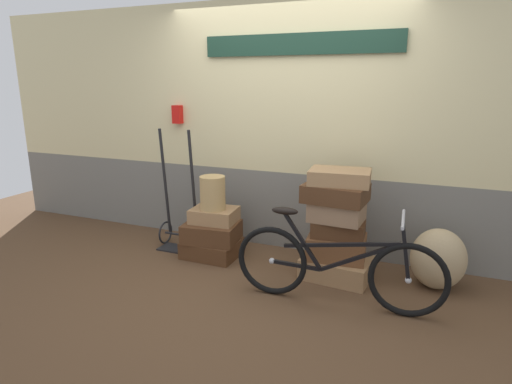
{
  "coord_description": "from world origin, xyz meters",
  "views": [
    {
      "loc": [
        1.4,
        -3.44,
        1.76
      ],
      "look_at": [
        -0.07,
        0.15,
        0.76
      ],
      "focal_mm": 30.11,
      "sensor_mm": 36.0,
      "label": 1
    }
  ],
  "objects_px": {
    "suitcase_3": "(337,268)",
    "suitcase_6": "(337,211)",
    "suitcase_2": "(214,215)",
    "suitcase_4": "(337,247)",
    "wicker_basket": "(213,193)",
    "burlap_sack": "(438,259)",
    "suitcase_0": "(212,248)",
    "suitcase_8": "(340,177)",
    "suitcase_5": "(339,228)",
    "suitcase_7": "(336,193)",
    "bicycle": "(336,267)",
    "suitcase_1": "(212,232)",
    "luggage_trolley": "(179,219)"
  },
  "relations": [
    {
      "from": "suitcase_7",
      "to": "burlap_sack",
      "type": "xyz_separation_m",
      "value": [
        0.89,
        0.12,
        -0.53
      ]
    },
    {
      "from": "suitcase_0",
      "to": "suitcase_3",
      "type": "xyz_separation_m",
      "value": [
        1.3,
        -0.01,
        0.01
      ]
    },
    {
      "from": "suitcase_1",
      "to": "wicker_basket",
      "type": "bearing_deg",
      "value": 39.62
    },
    {
      "from": "suitcase_6",
      "to": "suitcase_4",
      "type": "bearing_deg",
      "value": 16.54
    },
    {
      "from": "suitcase_7",
      "to": "burlap_sack",
      "type": "height_order",
      "value": "suitcase_7"
    },
    {
      "from": "burlap_sack",
      "to": "bicycle",
      "type": "distance_m",
      "value": 0.99
    },
    {
      "from": "suitcase_2",
      "to": "suitcase_4",
      "type": "bearing_deg",
      "value": -7.07
    },
    {
      "from": "suitcase_4",
      "to": "suitcase_2",
      "type": "bearing_deg",
      "value": 172.33
    },
    {
      "from": "suitcase_0",
      "to": "suitcase_4",
      "type": "xyz_separation_m",
      "value": [
        1.29,
        -0.01,
        0.21
      ]
    },
    {
      "from": "suitcase_3",
      "to": "suitcase_8",
      "type": "height_order",
      "value": "suitcase_8"
    },
    {
      "from": "suitcase_4",
      "to": "burlap_sack",
      "type": "height_order",
      "value": "burlap_sack"
    },
    {
      "from": "suitcase_0",
      "to": "suitcase_4",
      "type": "bearing_deg",
      "value": 0.2
    },
    {
      "from": "suitcase_0",
      "to": "suitcase_3",
      "type": "relative_size",
      "value": 0.91
    },
    {
      "from": "suitcase_4",
      "to": "suitcase_5",
      "type": "bearing_deg",
      "value": 43.14
    },
    {
      "from": "suitcase_1",
      "to": "suitcase_7",
      "type": "xyz_separation_m",
      "value": [
        1.26,
        -0.01,
        0.54
      ]
    },
    {
      "from": "suitcase_3",
      "to": "bicycle",
      "type": "distance_m",
      "value": 0.56
    },
    {
      "from": "suitcase_7",
      "to": "burlap_sack",
      "type": "distance_m",
      "value": 1.05
    },
    {
      "from": "suitcase_1",
      "to": "suitcase_7",
      "type": "bearing_deg",
      "value": -7.27
    },
    {
      "from": "suitcase_2",
      "to": "suitcase_6",
      "type": "relative_size",
      "value": 0.98
    },
    {
      "from": "suitcase_0",
      "to": "suitcase_2",
      "type": "height_order",
      "value": "suitcase_2"
    },
    {
      "from": "suitcase_1",
      "to": "suitcase_6",
      "type": "bearing_deg",
      "value": -7.27
    },
    {
      "from": "suitcase_3",
      "to": "wicker_basket",
      "type": "relative_size",
      "value": 1.77
    },
    {
      "from": "bicycle",
      "to": "suitcase_8",
      "type": "bearing_deg",
      "value": 101.12
    },
    {
      "from": "suitcase_3",
      "to": "suitcase_6",
      "type": "distance_m",
      "value": 0.54
    },
    {
      "from": "suitcase_3",
      "to": "suitcase_5",
      "type": "xyz_separation_m",
      "value": [
        -0.0,
        0.01,
        0.38
      ]
    },
    {
      "from": "wicker_basket",
      "to": "bicycle",
      "type": "height_order",
      "value": "wicker_basket"
    },
    {
      "from": "burlap_sack",
      "to": "suitcase_3",
      "type": "bearing_deg",
      "value": -171.63
    },
    {
      "from": "suitcase_1",
      "to": "wicker_basket",
      "type": "height_order",
      "value": "wicker_basket"
    },
    {
      "from": "suitcase_7",
      "to": "burlap_sack",
      "type": "bearing_deg",
      "value": 12.77
    },
    {
      "from": "suitcase_1",
      "to": "suitcase_8",
      "type": "relative_size",
      "value": 1.03
    },
    {
      "from": "luggage_trolley",
      "to": "suitcase_0",
      "type": "bearing_deg",
      "value": -12.72
    },
    {
      "from": "suitcase_6",
      "to": "wicker_basket",
      "type": "bearing_deg",
      "value": -177.48
    },
    {
      "from": "suitcase_8",
      "to": "suitcase_1",
      "type": "bearing_deg",
      "value": 175.59
    },
    {
      "from": "suitcase_0",
      "to": "suitcase_4",
      "type": "distance_m",
      "value": 1.31
    },
    {
      "from": "suitcase_1",
      "to": "suitcase_3",
      "type": "bearing_deg",
      "value": -7.29
    },
    {
      "from": "wicker_basket",
      "to": "suitcase_4",
      "type": "bearing_deg",
      "value": -0.97
    },
    {
      "from": "suitcase_3",
      "to": "suitcase_6",
      "type": "xyz_separation_m",
      "value": [
        -0.02,
        0.0,
        0.54
      ]
    },
    {
      "from": "suitcase_5",
      "to": "suitcase_7",
      "type": "height_order",
      "value": "suitcase_7"
    },
    {
      "from": "suitcase_3",
      "to": "suitcase_8",
      "type": "relative_size",
      "value": 1.16
    },
    {
      "from": "suitcase_3",
      "to": "suitcase_4",
      "type": "relative_size",
      "value": 1.17
    },
    {
      "from": "suitcase_7",
      "to": "luggage_trolley",
      "type": "distance_m",
      "value": 1.78
    },
    {
      "from": "suitcase_2",
      "to": "suitcase_3",
      "type": "xyz_separation_m",
      "value": [
        1.29,
        -0.05,
        -0.34
      ]
    },
    {
      "from": "suitcase_4",
      "to": "luggage_trolley",
      "type": "height_order",
      "value": "luggage_trolley"
    },
    {
      "from": "suitcase_3",
      "to": "suitcase_4",
      "type": "bearing_deg",
      "value": 163.67
    },
    {
      "from": "suitcase_5",
      "to": "suitcase_1",
      "type": "bearing_deg",
      "value": 175.78
    },
    {
      "from": "suitcase_8",
      "to": "bicycle",
      "type": "distance_m",
      "value": 0.82
    },
    {
      "from": "suitcase_0",
      "to": "suitcase_8",
      "type": "xyz_separation_m",
      "value": [
        1.29,
        0.01,
        0.86
      ]
    },
    {
      "from": "suitcase_0",
      "to": "suitcase_7",
      "type": "distance_m",
      "value": 1.45
    },
    {
      "from": "suitcase_2",
      "to": "burlap_sack",
      "type": "height_order",
      "value": "burlap_sack"
    },
    {
      "from": "suitcase_1",
      "to": "suitcase_5",
      "type": "distance_m",
      "value": 1.31
    }
  ]
}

